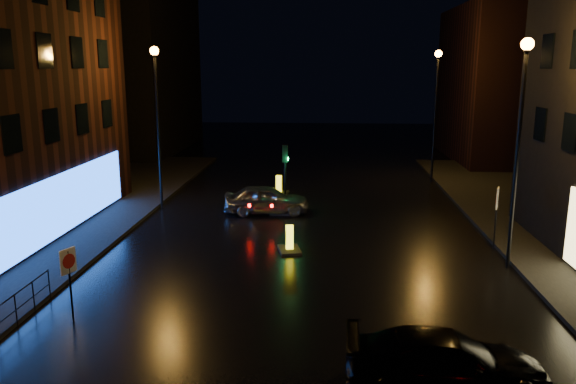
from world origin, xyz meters
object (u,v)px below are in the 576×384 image
object	(u,v)px
bollard_near	(290,246)
road_sign_right	(497,203)
silver_hatchback	(266,199)
dark_sedan	(446,362)
bollard_far	(279,190)
traffic_signal	(285,201)
road_sign_left	(69,267)

from	to	relation	value
bollard_near	road_sign_right	size ratio (longest dim) A/B	0.54
silver_hatchback	dark_sedan	xyz separation A→B (m)	(5.90, -15.70, -0.05)
silver_hatchback	dark_sedan	size ratio (longest dim) A/B	0.92
road_sign_right	dark_sedan	bearing A→B (deg)	88.53
bollard_far	traffic_signal	bearing A→B (deg)	-61.34
traffic_signal	road_sign_right	distance (m)	10.89
bollard_near	traffic_signal	bearing A→B (deg)	82.89
dark_sedan	traffic_signal	bearing A→B (deg)	17.80
traffic_signal	silver_hatchback	size ratio (longest dim) A/B	0.80
road_sign_left	road_sign_right	distance (m)	16.36
road_sign_left	bollard_near	bearing A→B (deg)	72.36
traffic_signal	dark_sedan	bearing A→B (deg)	-73.10
dark_sedan	road_sign_left	distance (m)	10.72
traffic_signal	bollard_far	distance (m)	3.72
traffic_signal	bollard_far	bearing A→B (deg)	100.06
bollard_far	road_sign_right	xyz separation A→B (m)	(9.74, -9.47, 1.70)
silver_hatchback	bollard_far	xyz separation A→B (m)	(0.26, 4.38, -0.49)
bollard_far	road_sign_left	distance (m)	17.93
traffic_signal	bollard_near	xyz separation A→B (m)	(0.68, -6.70, -0.26)
bollard_near	road_sign_left	xyz separation A→B (m)	(-5.98, -6.90, 1.46)
traffic_signal	bollard_far	xyz separation A→B (m)	(-0.65, 3.65, -0.25)
traffic_signal	road_sign_left	size ratio (longest dim) A/B	1.52
silver_hatchback	traffic_signal	bearing A→B (deg)	-57.77
dark_sedan	bollard_far	bearing A→B (deg)	16.58
traffic_signal	dark_sedan	size ratio (longest dim) A/B	0.74
dark_sedan	bollard_far	distance (m)	20.86
silver_hatchback	road_sign_right	world-z (taller)	road_sign_right
road_sign_right	bollard_near	bearing A→B (deg)	25.67
traffic_signal	bollard_near	distance (m)	6.74
bollard_near	bollard_far	size ratio (longest dim) A/B	0.94
silver_hatchback	road_sign_left	size ratio (longest dim) A/B	1.90
road_sign_right	bollard_far	bearing A→B (deg)	-24.50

